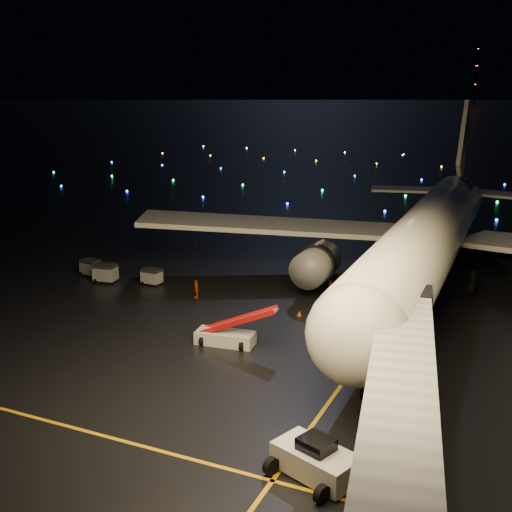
# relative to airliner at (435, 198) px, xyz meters

# --- Properties ---
(ground) EXTENTS (2000.00, 2000.00, 0.00)m
(ground) POSITION_rel_airliner_xyz_m (-13.26, 273.49, -8.58)
(ground) COLOR black
(ground) RESTS_ON ground
(lane_centre) EXTENTS (0.25, 80.00, 0.02)m
(lane_centre) POSITION_rel_airliner_xyz_m (-1.26, -11.51, -8.57)
(lane_centre) COLOR orange
(lane_centre) RESTS_ON ground
(lane_cross) EXTENTS (60.00, 0.25, 0.02)m
(lane_cross) POSITION_rel_airliner_xyz_m (-18.26, -36.51, -8.57)
(lane_cross) COLOR orange
(lane_cross) RESTS_ON ground
(airliner) EXTENTS (61.95, 58.99, 17.16)m
(airliner) POSITION_rel_airliner_xyz_m (0.00, 0.00, 0.00)
(airliner) COLOR white
(airliner) RESTS_ON ground
(pushback_tug) EXTENTS (4.77, 3.58, 2.03)m
(pushback_tug) POSITION_rel_airliner_xyz_m (0.51, -35.15, -7.57)
(pushback_tug) COLOR beige
(pushback_tug) RESTS_ON ground
(belt_loader) EXTENTS (6.66, 2.57, 3.15)m
(belt_loader) POSITION_rel_airliner_xyz_m (-11.30, -21.92, -7.01)
(belt_loader) COLOR beige
(belt_loader) RESTS_ON ground
(crew_c) EXTENTS (1.00, 0.93, 1.66)m
(crew_c) POSITION_rel_airliner_xyz_m (-18.78, -13.17, -7.75)
(crew_c) COLOR #EB4D00
(crew_c) RESTS_ON ground
(safety_cone_0) EXTENTS (0.40, 0.40, 0.45)m
(safety_cone_0) POSITION_rel_airliner_xyz_m (-8.38, -13.85, -8.35)
(safety_cone_0) COLOR #EC3908
(safety_cone_0) RESTS_ON ground
(safety_cone_1) EXTENTS (0.61, 0.61, 0.52)m
(safety_cone_1) POSITION_rel_airliner_xyz_m (-8.72, -4.29, -8.32)
(safety_cone_1) COLOR #EC3908
(safety_cone_1) RESTS_ON ground
(safety_cone_2) EXTENTS (0.48, 0.48, 0.45)m
(safety_cone_2) POSITION_rel_airliner_xyz_m (-11.17, -3.35, -8.35)
(safety_cone_2) COLOR #EC3908
(safety_cone_2) RESTS_ON ground
(safety_cone_3) EXTENTS (0.59, 0.59, 0.54)m
(safety_cone_3) POSITION_rel_airliner_xyz_m (-29.75, 6.32, -8.31)
(safety_cone_3) COLOR #EC3908
(safety_cone_3) RESTS_ON ground
(radio_mast) EXTENTS (1.80, 1.80, 64.00)m
(radio_mast) POSITION_rel_airliner_xyz_m (-73.26, 713.49, 23.42)
(radio_mast) COLOR black
(radio_mast) RESTS_ON ground
(taxiway_lights) EXTENTS (164.00, 92.00, 0.36)m
(taxiway_lights) POSITION_rel_airliner_xyz_m (-13.26, 79.49, -8.40)
(taxiway_lights) COLOR black
(taxiway_lights) RESTS_ON ground
(baggage_cart_0) EXTENTS (2.33, 1.79, 1.81)m
(baggage_cart_0) POSITION_rel_airliner_xyz_m (-29.42, -12.59, -7.67)
(baggage_cart_0) COLOR gray
(baggage_cart_0) RESTS_ON ground
(baggage_cart_1) EXTENTS (1.89, 1.36, 1.56)m
(baggage_cart_1) POSITION_rel_airliner_xyz_m (-24.78, -11.37, -7.80)
(baggage_cart_1) COLOR gray
(baggage_cart_1) RESTS_ON ground
(baggage_cart_2) EXTENTS (2.14, 1.68, 1.63)m
(baggage_cart_2) POSITION_rel_airliner_xyz_m (-32.31, -11.27, -7.76)
(baggage_cart_2) COLOR gray
(baggage_cart_2) RESTS_ON ground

